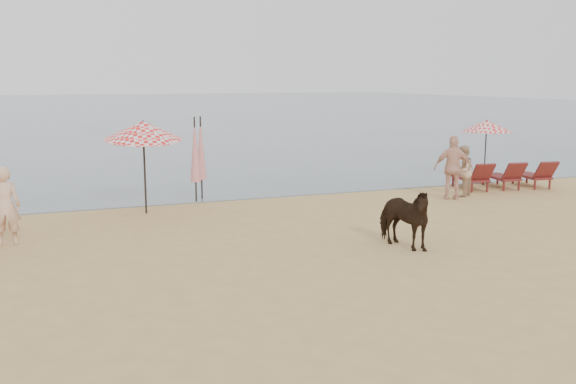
# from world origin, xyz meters

# --- Properties ---
(ground) EXTENTS (120.00, 120.00, 0.00)m
(ground) POSITION_xyz_m (0.00, 0.00, 0.00)
(ground) COLOR tan
(ground) RESTS_ON ground
(sea) EXTENTS (160.00, 140.00, 0.06)m
(sea) POSITION_xyz_m (0.00, 80.00, 0.00)
(sea) COLOR #51606B
(sea) RESTS_ON ground
(lounger_cluster_right) EXTENTS (3.18, 2.13, 0.65)m
(lounger_cluster_right) POSITION_xyz_m (9.18, 8.84, 0.45)
(lounger_cluster_right) COLOR maroon
(lounger_cluster_right) RESTS_ON ground
(umbrella_open_left_b) EXTENTS (2.06, 2.09, 2.62)m
(umbrella_open_left_b) POSITION_xyz_m (-2.61, 9.07, 2.27)
(umbrella_open_left_b) COLOR black
(umbrella_open_left_b) RESTS_ON ground
(umbrella_open_right) EXTENTS (1.79, 1.79, 2.18)m
(umbrella_open_right) POSITION_xyz_m (9.72, 10.61, 1.96)
(umbrella_open_right) COLOR black
(umbrella_open_right) RESTS_ON ground
(umbrella_closed_left) EXTENTS (0.31, 0.31, 2.53)m
(umbrella_closed_left) POSITION_xyz_m (-0.97, 10.20, 1.56)
(umbrella_closed_left) COLOR black
(umbrella_closed_left) RESTS_ON ground
(umbrella_closed_right) EXTENTS (0.31, 0.31, 2.52)m
(umbrella_closed_right) POSITION_xyz_m (-0.70, 10.57, 1.55)
(umbrella_closed_right) COLOR black
(umbrella_closed_right) RESTS_ON ground
(cow) EXTENTS (1.17, 1.75, 1.35)m
(cow) POSITION_xyz_m (2.04, 3.41, 0.68)
(cow) COLOR black
(cow) RESTS_ON ground
(beachgoer_left) EXTENTS (0.68, 0.48, 1.77)m
(beachgoer_left) POSITION_xyz_m (-5.99, 6.70, 0.89)
(beachgoer_left) COLOR #D9A788
(beachgoer_left) RESTS_ON ground
(beachgoer_right_a) EXTENTS (0.98, 0.93, 1.59)m
(beachgoer_right_a) POSITION_xyz_m (7.02, 8.21, 0.80)
(beachgoer_right_a) COLOR tan
(beachgoer_right_a) RESTS_ON ground
(beachgoer_right_b) EXTENTS (1.23, 0.97, 1.95)m
(beachgoer_right_b) POSITION_xyz_m (6.42, 7.84, 0.97)
(beachgoer_right_b) COLOR #DFA48B
(beachgoer_right_b) RESTS_ON ground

